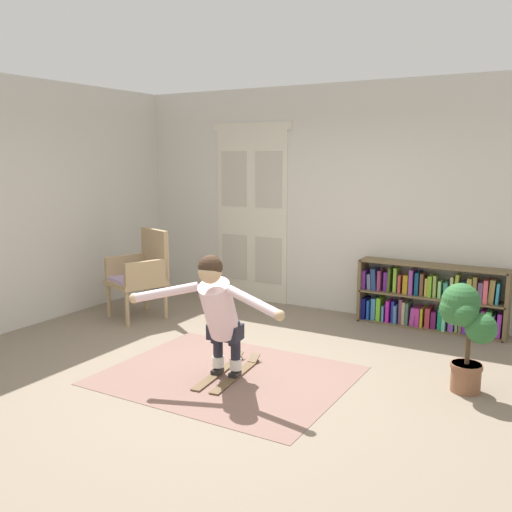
# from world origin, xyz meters

# --- Properties ---
(ground_plane) EXTENTS (7.20, 7.20, 0.00)m
(ground_plane) POSITION_xyz_m (0.00, 0.00, 0.00)
(ground_plane) COLOR #7A6C5A
(back_wall) EXTENTS (6.00, 0.10, 2.90)m
(back_wall) POSITION_xyz_m (0.00, 2.60, 1.45)
(back_wall) COLOR beige
(back_wall) RESTS_ON ground
(side_wall_left) EXTENTS (0.10, 6.00, 2.90)m
(side_wall_left) POSITION_xyz_m (-3.00, 0.40, 1.45)
(side_wall_left) COLOR beige
(side_wall_left) RESTS_ON ground
(double_door) EXTENTS (1.22, 0.05, 2.45)m
(double_door) POSITION_xyz_m (-1.29, 2.54, 1.23)
(double_door) COLOR beige
(double_door) RESTS_ON ground
(rug) EXTENTS (2.17, 1.73, 0.01)m
(rug) POSITION_xyz_m (-0.04, -0.04, 0.00)
(rug) COLOR #7C5C52
(rug) RESTS_ON ground
(bookshelf) EXTENTS (1.70, 0.30, 0.77)m
(bookshelf) POSITION_xyz_m (1.21, 2.39, 0.34)
(bookshelf) COLOR brown
(bookshelf) RESTS_ON ground
(wicker_chair) EXTENTS (0.78, 0.78, 1.10)m
(wicker_chair) POSITION_xyz_m (-2.04, 1.08, 0.58)
(wicker_chair) COLOR tan
(wicker_chair) RESTS_ON ground
(potted_plant) EXTENTS (0.48, 0.36, 0.94)m
(potted_plant) POSITION_xyz_m (1.89, 0.67, 0.61)
(potted_plant) COLOR brown
(potted_plant) RESTS_ON ground
(skis_pair) EXTENTS (0.37, 0.94, 0.07)m
(skis_pair) POSITION_xyz_m (-0.04, -0.01, 0.02)
(skis_pair) COLOR brown
(skis_pair) RESTS_ON rug
(person_skier) EXTENTS (1.46, 0.68, 1.10)m
(person_skier) POSITION_xyz_m (-0.02, -0.21, 0.69)
(person_skier) COLOR white
(person_skier) RESTS_ON skis_pair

